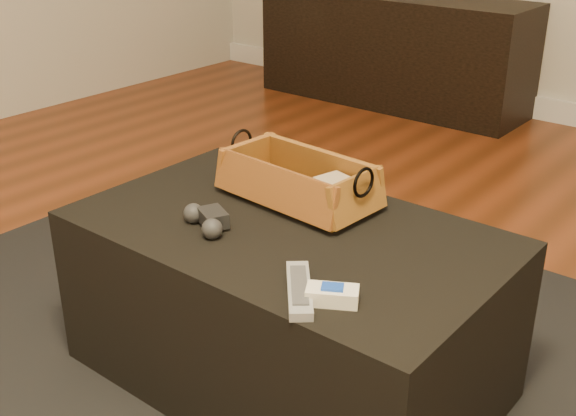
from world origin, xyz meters
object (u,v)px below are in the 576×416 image
Objects in this scene: tv_remote at (288,191)px; cream_gadget at (332,295)px; ottoman at (287,304)px; game_controller at (207,220)px; silver_remote at (299,289)px; media_cabinet at (393,50)px; wicker_basket at (298,183)px.

cream_gadget is at bearing -42.97° from tv_remote.
game_controller is at bearing -137.25° from ottoman.
ottoman is 9.03× the size of cream_gadget.
cream_gadget is (0.07, 0.02, 0.01)m from silver_remote.
media_cabinet reaches higher than wicker_basket.
wicker_basket reaches higher than tv_remote.
media_cabinet is at bearing 117.67° from silver_remote.
silver_remote is (0.34, -0.09, -0.01)m from game_controller.
media_cabinet is 13.77× the size of cream_gadget.
wicker_basket is at bearing 76.30° from game_controller.
tv_remote is at bearing -64.88° from media_cabinet.
silver_remote is at bearing -15.12° from game_controller.
ottoman is 0.30m from wicker_basket.
game_controller is 0.35m from silver_remote.
tv_remote is 0.51× the size of wicker_basket.
wicker_basket is (0.02, 0.01, 0.02)m from tv_remote.
ottoman is (1.13, -2.34, -0.08)m from media_cabinet.
ottoman is 5.60× the size of silver_remote.
silver_remote is at bearing -62.33° from media_cabinet.
game_controller is at bearing -67.93° from media_cabinet.
tv_remote is 1.40× the size of game_controller.
media_cabinet is 7.17× the size of tv_remote.
wicker_basket is (-0.07, 0.13, 0.26)m from ottoman.
media_cabinet is 3.65× the size of wicker_basket.
ottoman is 0.37m from silver_remote.
cream_gadget is at bearing -61.01° from media_cabinet.
media_cabinet is 2.45m from wicker_basket.
ottoman is 0.30m from game_controller.
game_controller is at bearing -101.46° from tv_remote.
media_cabinet is 2.91m from cream_gadget.
silver_remote is at bearing -51.48° from wicker_basket.
game_controller is 1.37× the size of cream_gadget.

